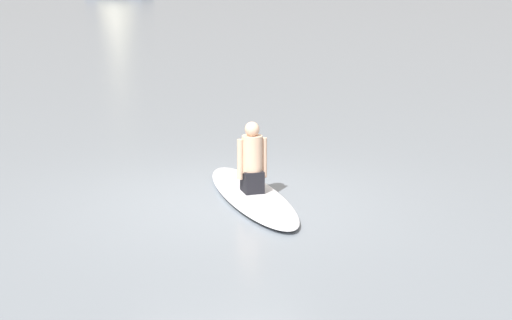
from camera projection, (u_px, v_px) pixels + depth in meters
The scene contains 3 objects.
ground_plane at pixel (230, 202), 11.43m from camera, with size 400.00×400.00×0.00m, color gray.
surfboard at pixel (252, 196), 11.50m from camera, with size 3.08×0.76×0.12m, color white.
person_paddler at pixel (252, 160), 11.38m from camera, with size 0.41×0.32×0.96m.
Camera 1 is at (2.91, 10.55, 3.37)m, focal length 59.92 mm.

